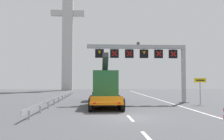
% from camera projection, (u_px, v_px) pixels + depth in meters
% --- Properties ---
extents(ground, '(112.00, 112.00, 0.00)m').
position_uv_depth(ground, '(129.00, 117.00, 16.78)').
color(ground, '#4C4C51').
extents(lane_markings, '(0.20, 41.37, 0.01)m').
position_uv_depth(lane_markings, '(115.00, 101.00, 30.12)').
color(lane_markings, silver).
rests_on(lane_markings, ground).
extents(edge_line_right, '(0.20, 63.00, 0.01)m').
position_uv_depth(edge_line_right, '(166.00, 102.00, 29.15)').
color(edge_line_right, silver).
rests_on(edge_line_right, ground).
extents(overhead_lane_gantry, '(11.84, 0.90, 7.09)m').
position_uv_depth(overhead_lane_gantry, '(147.00, 56.00, 28.01)').
color(overhead_lane_gantry, '#9EA0A5').
rests_on(overhead_lane_gantry, ground).
extents(heavy_haul_truck_orange, '(3.06, 14.08, 5.30)m').
position_uv_depth(heavy_haul_truck_orange, '(104.00, 86.00, 27.27)').
color(heavy_haul_truck_orange, orange).
rests_on(heavy_haul_truck_orange, ground).
extents(exit_sign_yellow, '(1.32, 0.15, 2.86)m').
position_uv_depth(exit_sign_yellow, '(200.00, 85.00, 26.08)').
color(exit_sign_yellow, '#9EA0A5').
rests_on(exit_sign_yellow, ground).
extents(guardrail_left, '(0.13, 31.35, 0.76)m').
position_uv_depth(guardrail_left, '(60.00, 97.00, 29.99)').
color(guardrail_left, '#999EA3').
rests_on(guardrail_left, ground).
extents(bridge_pylon_distant, '(9.00, 2.00, 33.78)m').
position_uv_depth(bridge_pylon_distant, '(68.00, 27.00, 64.96)').
color(bridge_pylon_distant, '#B7B7B2').
rests_on(bridge_pylon_distant, ground).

